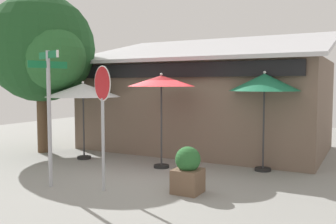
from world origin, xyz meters
The scene contains 9 objects.
ground_plane centered at (0.00, 0.00, -0.05)m, with size 28.00×28.00×0.10m, color gray.
cafe_building centered at (-0.48, 4.77, 1.69)m, with size 8.85×5.54×4.37m.
street_sign_post centered at (-1.61, -1.86, 1.94)m, with size 0.94×0.89×3.16m.
stop_sign centered at (-0.32, -1.53, 1.96)m, with size 0.71×0.36×2.80m.
patio_umbrella_ivory_left centered at (-3.10, 1.02, 2.19)m, with size 2.37×2.37×2.49m.
patio_umbrella_crimson_center centered at (-0.30, 1.09, 2.44)m, with size 1.92×1.92×2.71m.
patio_umbrella_forest_green_right centered at (2.37, 2.07, 2.42)m, with size 1.92×1.92×2.75m.
shade_tree centered at (-5.00, 1.19, 3.56)m, with size 3.93×3.71×5.48m.
sidewalk_planter centered at (1.43, -0.80, 0.50)m, with size 0.60×0.60×1.03m.
Camera 1 is at (4.85, -8.10, 2.40)m, focal length 39.83 mm.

